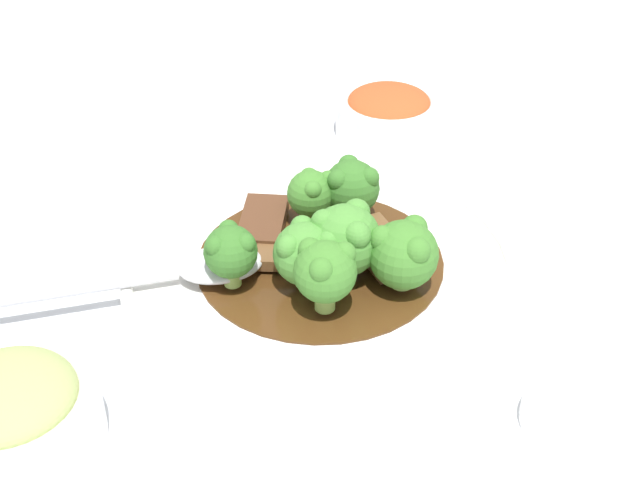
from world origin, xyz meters
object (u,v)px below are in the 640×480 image
object	(u,v)px
broccoli_floret_6	(305,252)
side_bowl_appetizer	(12,414)
broccoli_floret_2	(345,238)
broccoli_floret_4	(314,192)
broccoli_floret_3	(231,251)
broccoli_floret_5	(404,253)
beef_strip_0	(304,252)
serving_spoon	(193,269)
broccoli_floret_1	(325,271)
beef_strip_1	(263,223)
main_plate	(320,266)
side_bowl_kimchi	(388,112)
broccoli_floret_0	(352,186)
beef_strip_2	(380,247)
sauce_dish	(575,416)

from	to	relation	value
broccoli_floret_6	side_bowl_appetizer	distance (m)	0.22
broccoli_floret_2	broccoli_floret_4	world-z (taller)	broccoli_floret_2
broccoli_floret_3	broccoli_floret_5	world-z (taller)	broccoli_floret_5
beef_strip_0	serving_spoon	bearing A→B (deg)	97.88
broccoli_floret_1	side_bowl_appetizer	bearing A→B (deg)	111.63
beef_strip_1	broccoli_floret_2	distance (m)	0.09
main_plate	broccoli_floret_6	world-z (taller)	broccoli_floret_6
main_plate	beef_strip_0	xyz separation A→B (m)	(0.00, 0.01, 0.01)
side_bowl_kimchi	main_plate	bearing A→B (deg)	155.17
beef_strip_0	broccoli_floret_4	xyz separation A→B (m)	(0.05, -0.01, 0.02)
broccoli_floret_5	beef_strip_0	bearing A→B (deg)	56.44
broccoli_floret_1	broccoli_floret_5	bearing A→B (deg)	-73.14
broccoli_floret_3	broccoli_floret_4	world-z (taller)	broccoli_floret_3
broccoli_floret_0	broccoli_floret_6	size ratio (longest dim) A/B	0.99
beef_strip_1	beef_strip_2	xyz separation A→B (m)	(-0.05, -0.08, 0.00)
side_bowl_appetizer	broccoli_floret_1	bearing A→B (deg)	-68.37
beef_strip_2	broccoli_floret_2	bearing A→B (deg)	120.49
broccoli_floret_3	sauce_dish	bearing A→B (deg)	-126.27
beef_strip_1	beef_strip_2	bearing A→B (deg)	-120.15
broccoli_floret_1	broccoli_floret_3	xyz separation A→B (m)	(0.04, 0.06, -0.00)
serving_spoon	broccoli_floret_0	bearing A→B (deg)	-65.15
main_plate	broccoli_floret_3	distance (m)	0.08
beef_strip_1	beef_strip_0	bearing A→B (deg)	-147.06
broccoli_floret_3	broccoli_floret_4	size ratio (longest dim) A/B	1.09
beef_strip_1	sauce_dish	distance (m)	0.27
broccoli_floret_6	side_bowl_kimchi	size ratio (longest dim) A/B	0.50
main_plate	side_bowl_kimchi	distance (m)	0.23
broccoli_floret_6	broccoli_floret_3	bearing A→B (deg)	81.53
broccoli_floret_5	sauce_dish	distance (m)	0.16
broccoli_floret_2	broccoli_floret_3	size ratio (longest dim) A/B	1.18
beef_strip_2	broccoli_floret_4	xyz separation A→B (m)	(0.05, 0.04, 0.02)
broccoli_floret_0	beef_strip_1	bearing A→B (deg)	94.92
broccoli_floret_1	broccoli_floret_2	world-z (taller)	broccoli_floret_2
broccoli_floret_3	side_bowl_kimchi	distance (m)	0.28
broccoli_floret_0	broccoli_floret_4	distance (m)	0.03
broccoli_floret_0	broccoli_floret_2	bearing A→B (deg)	166.06
broccoli_floret_2	broccoli_floret_6	bearing A→B (deg)	103.90
broccoli_floret_6	side_bowl_appetizer	size ratio (longest dim) A/B	0.47
side_bowl_kimchi	side_bowl_appetizer	size ratio (longest dim) A/B	0.95
sauce_dish	broccoli_floret_5	bearing A→B (deg)	32.29
beef_strip_1	broccoli_floret_6	world-z (taller)	broccoli_floret_6
broccoli_floret_6	beef_strip_1	bearing A→B (deg)	17.84
main_plate	sauce_dish	size ratio (longest dim) A/B	4.43
broccoli_floret_1	serving_spoon	world-z (taller)	broccoli_floret_1
main_plate	broccoli_floret_3	size ratio (longest dim) A/B	6.24
main_plate	sauce_dish	world-z (taller)	main_plate
beef_strip_0	beef_strip_1	distance (m)	0.05
beef_strip_2	sauce_dish	world-z (taller)	beef_strip_2
beef_strip_0	broccoli_floret_4	world-z (taller)	broccoli_floret_4
broccoli_floret_5	broccoli_floret_6	bearing A→B (deg)	80.86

